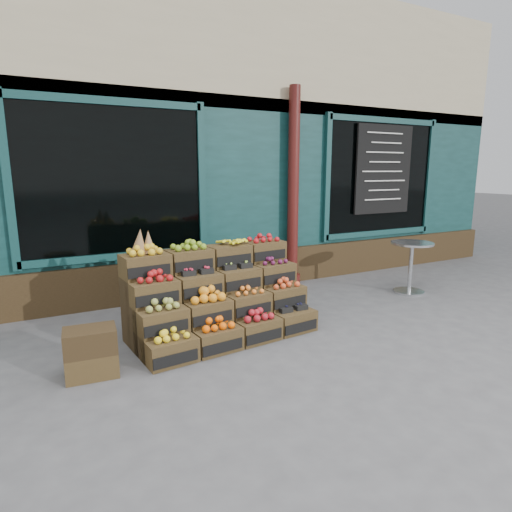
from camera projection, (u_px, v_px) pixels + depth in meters
name	position (u px, v px, depth m)	size (l,w,h in m)	color
ground	(299.00, 336.00, 4.97)	(60.00, 60.00, 0.00)	#4C4C4F
shop_facade	(166.00, 145.00, 8.93)	(12.00, 6.24, 4.80)	#103636
crate_display	(218.00, 301.00, 5.00)	(2.15, 1.19, 1.29)	#42321A
spare_crates	(91.00, 352.00, 3.99)	(0.49, 0.36, 0.47)	#42321A
bistro_table	(411.00, 261.00, 6.65)	(0.64, 0.64, 0.81)	silver
shopkeeper	(129.00, 224.00, 6.78)	(0.77, 0.50, 2.10)	#1B5E25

